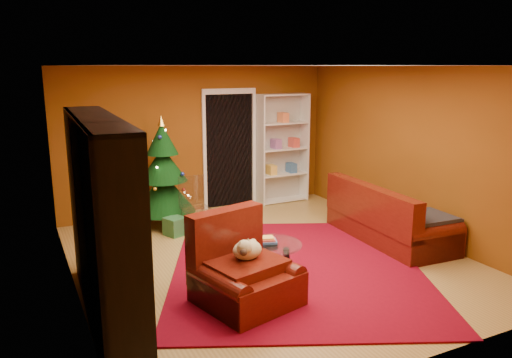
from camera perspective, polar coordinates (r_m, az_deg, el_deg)
name	(u,v)px	position (r m, az deg, el deg)	size (l,w,h in m)	color
floor	(269,261)	(6.96, 1.47, -9.32)	(5.00, 5.50, 0.05)	olive
ceiling	(270,64)	(6.45, 1.61, 13.05)	(5.00, 5.50, 0.05)	silver
wall_back	(198,139)	(9.09, -6.65, 4.51)	(5.00, 0.05, 2.60)	brown
wall_left	(67,186)	(5.87, -20.84, -0.80)	(0.05, 5.50, 2.60)	brown
wall_right	(415,152)	(8.05, 17.68, 2.93)	(0.05, 5.50, 2.60)	brown
doorway	(230,151)	(9.30, -3.03, 3.21)	(1.06, 0.60, 2.16)	black
rug	(297,268)	(6.66, 4.67, -10.08)	(3.18, 3.71, 0.02)	maroon
media_unit	(102,222)	(5.29, -17.17, -4.68)	(0.42, 2.76, 2.12)	black
christmas_tree	(163,172)	(8.33, -10.55, 0.74)	(1.03, 1.03, 1.83)	black
gift_box_green	(175,226)	(7.95, -9.23, -5.35)	(0.28, 0.28, 0.28)	#246133
gift_box_red	(153,211)	(8.91, -11.66, -3.62)	(0.24, 0.24, 0.24)	maroon
white_bookshelf	(283,149)	(9.62, 3.08, 3.47)	(0.99, 0.36, 2.14)	white
armchair	(247,270)	(5.56, -1.07, -10.31)	(1.05, 1.05, 0.82)	#480F08
dog	(247,250)	(5.55, -1.01, -8.12)	(0.40, 0.30, 0.27)	beige
sofa	(390,211)	(7.83, 15.11, -3.59)	(2.09, 0.94, 0.90)	#480F08
coffee_table	(270,258)	(6.41, 1.65, -9.06)	(0.80, 0.80, 0.50)	gray
acrylic_chair	(195,208)	(7.93, -6.98, -3.34)	(0.41, 0.45, 0.81)	#66605B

